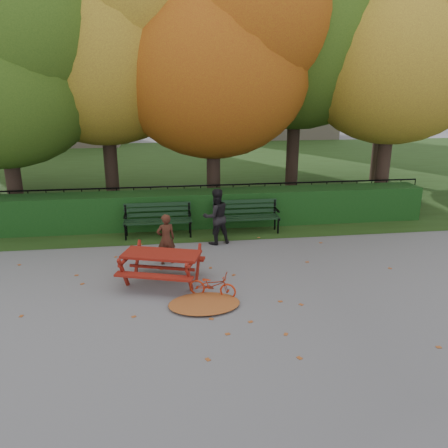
{
  "coord_description": "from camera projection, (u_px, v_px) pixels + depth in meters",
  "views": [
    {
      "loc": [
        -1.1,
        -7.64,
        3.83
      ],
      "look_at": [
        0.16,
        1.32,
        1.0
      ],
      "focal_mm": 35.0,
      "sensor_mm": 36.0,
      "label": 1
    }
  ],
  "objects": [
    {
      "name": "ground",
      "position": [
        225.0,
        293.0,
        8.51
      ],
      "size": [
        90.0,
        90.0,
        0.0
      ],
      "primitive_type": "plane",
      "color": "slate",
      "rests_on": "ground"
    },
    {
      "name": "grass_strip",
      "position": [
        186.0,
        168.0,
        21.74
      ],
      "size": [
        90.0,
        90.0,
        0.0
      ],
      "primitive_type": "plane",
      "color": "#1E3410",
      "rests_on": "ground"
    },
    {
      "name": "building_left",
      "position": [
        40.0,
        32.0,
        29.66
      ],
      "size": [
        10.0,
        7.0,
        15.0
      ],
      "primitive_type": "cube",
      "color": "tan",
      "rests_on": "ground"
    },
    {
      "name": "building_right",
      "position": [
        276.0,
        59.0,
        34.25
      ],
      "size": [
        9.0,
        6.0,
        12.0
      ],
      "primitive_type": "cube",
      "color": "tan",
      "rests_on": "ground"
    },
    {
      "name": "hedge",
      "position": [
        203.0,
        208.0,
        12.61
      ],
      "size": [
        13.0,
        0.9,
        1.0
      ],
      "primitive_type": "cube",
      "color": "black",
      "rests_on": "ground"
    },
    {
      "name": "iron_fence",
      "position": [
        201.0,
        200.0,
        13.36
      ],
      "size": [
        14.0,
        0.04,
        1.02
      ],
      "color": "black",
      "rests_on": "ground"
    },
    {
      "name": "tree_a",
      "position": [
        6.0,
        61.0,
        11.75
      ],
      "size": [
        5.88,
        5.6,
        7.48
      ],
      "color": "#31211B",
      "rests_on": "ground"
    },
    {
      "name": "tree_b",
      "position": [
        112.0,
        32.0,
        12.95
      ],
      "size": [
        6.72,
        6.4,
        8.79
      ],
      "color": "#31211B",
      "rests_on": "ground"
    },
    {
      "name": "tree_c",
      "position": [
        225.0,
        52.0,
        12.82
      ],
      "size": [
        6.3,
        6.0,
        8.0
      ],
      "color": "#31211B",
      "rests_on": "ground"
    },
    {
      "name": "tree_d",
      "position": [
        313.0,
        18.0,
        14.07
      ],
      "size": [
        7.14,
        6.8,
        9.58
      ],
      "color": "#31211B",
      "rests_on": "ground"
    },
    {
      "name": "tree_e",
      "position": [
        410.0,
        45.0,
        13.31
      ],
      "size": [
        6.09,
        5.8,
        8.16
      ],
      "color": "#31211B",
      "rests_on": "ground"
    },
    {
      "name": "tree_g",
      "position": [
        399.0,
        47.0,
        17.24
      ],
      "size": [
        6.3,
        6.0,
        8.55
      ],
      "color": "#31211B",
      "rests_on": "ground"
    },
    {
      "name": "bench_left",
      "position": [
        158.0,
        217.0,
        11.68
      ],
      "size": [
        1.8,
        0.57,
        0.88
      ],
      "color": "black",
      "rests_on": "ground"
    },
    {
      "name": "bench_right",
      "position": [
        246.0,
        214.0,
        12.0
      ],
      "size": [
        1.8,
        0.57,
        0.88
      ],
      "color": "black",
      "rests_on": "ground"
    },
    {
      "name": "picnic_table",
      "position": [
        162.0,
        260.0,
        8.8
      ],
      "size": [
        1.84,
        1.65,
        0.75
      ],
      "rotation": [
        0.0,
        0.0,
        -0.31
      ],
      "color": "maroon",
      "rests_on": "ground"
    },
    {
      "name": "leaf_pile",
      "position": [
        204.0,
        304.0,
        8.0
      ],
      "size": [
        1.37,
        0.99,
        0.09
      ],
      "primitive_type": "ellipsoid",
      "rotation": [
        0.0,
        0.0,
        -0.06
      ],
      "color": "brown",
      "rests_on": "ground"
    },
    {
      "name": "leaf_scatter",
      "position": [
        223.0,
        286.0,
        8.79
      ],
      "size": [
        9.0,
        5.7,
        0.01
      ],
      "primitive_type": null,
      "color": "brown",
      "rests_on": "ground"
    },
    {
      "name": "child",
      "position": [
        166.0,
        239.0,
        9.79
      ],
      "size": [
        0.48,
        0.38,
        1.16
      ],
      "primitive_type": "imported",
      "rotation": [
        0.0,
        0.0,
        3.41
      ],
      "color": "#401E14",
      "rests_on": "ground"
    },
    {
      "name": "adult",
      "position": [
        216.0,
        217.0,
        11.03
      ],
      "size": [
        0.83,
        0.72,
        1.44
      ],
      "primitive_type": "imported",
      "rotation": [
        0.0,
        0.0,
        3.43
      ],
      "color": "black",
      "rests_on": "ground"
    },
    {
      "name": "bicycle",
      "position": [
        212.0,
        285.0,
        8.3
      ],
      "size": [
        0.98,
        0.66,
        0.49
      ],
      "primitive_type": "imported",
      "rotation": [
        0.0,
        0.0,
        1.17
      ],
      "color": "#B22C10",
      "rests_on": "ground"
    }
  ]
}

